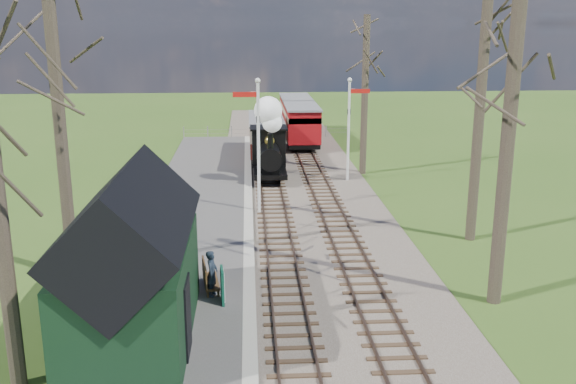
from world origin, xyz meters
The scene contains 18 objects.
distant_hills centered at (1.40, 64.38, -16.21)m, with size 114.40×48.00×22.02m.
ballast_bed centered at (1.30, 22.00, 0.05)m, with size 8.00×60.00×0.10m, color brown.
track_near centered at (0.00, 22.00, 0.10)m, with size 1.60×60.00×0.15m.
track_far centered at (2.60, 22.00, 0.10)m, with size 1.60×60.00×0.15m.
platform centered at (-3.50, 14.00, 0.10)m, with size 5.00×44.00×0.20m, color #474442.
coping_strip centered at (-1.20, 14.00, 0.10)m, with size 0.40×44.00×0.21m, color #B2AD9E.
station_shed centered at (-4.30, 4.00, 2.27)m, with size 3.25×6.30×4.78m.
semaphore_near centered at (-0.77, 16.00, 3.62)m, with size 1.22×0.24×6.22m.
semaphore_far centered at (4.37, 22.00, 3.35)m, with size 1.22×0.24×5.72m.
bare_trees centered at (1.33, 10.10, 5.21)m, with size 15.51×22.39×12.00m.
fence_line centered at (0.30, 36.00, 0.55)m, with size 12.60×0.08×1.00m.
locomotive centered at (-0.01, 22.40, 2.15)m, with size 1.87×4.37×4.68m.
coach centered at (0.00, 28.47, 1.57)m, with size 2.18×7.49×2.30m.
red_carriage_a centered at (2.60, 32.20, 1.65)m, with size 2.31×5.71×2.43m.
red_carriage_b centered at (2.60, 37.70, 1.65)m, with size 2.31×5.71×2.43m.
sign_board centered at (-2.01, 6.10, 0.74)m, with size 0.16×0.75×1.09m.
bench centered at (-2.53, 7.11, 0.61)m, with size 0.66×1.59×0.88m.
person centered at (-2.35, 6.61, 0.94)m, with size 0.54×0.35×1.48m, color #1A2330.
Camera 1 is at (-1.16, -12.24, 8.51)m, focal length 40.00 mm.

